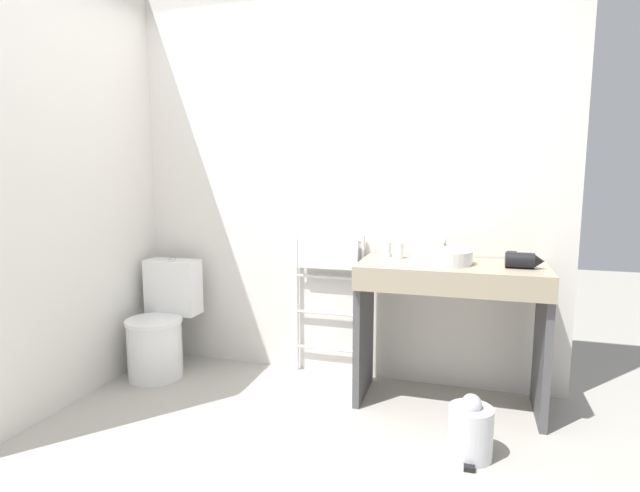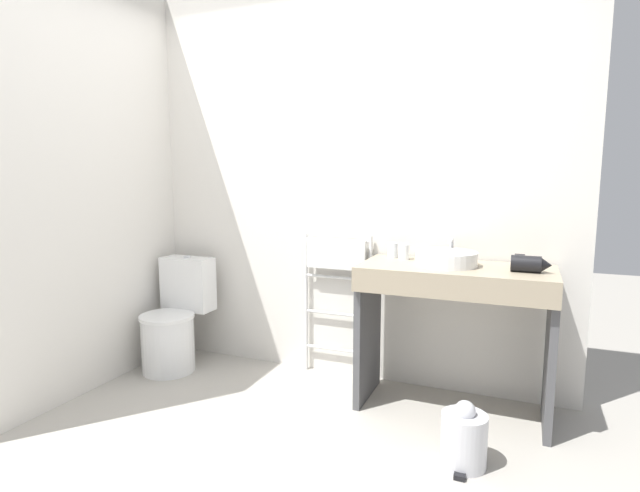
{
  "view_description": "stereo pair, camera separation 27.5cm",
  "coord_description": "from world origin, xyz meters",
  "px_view_note": "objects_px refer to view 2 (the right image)",
  "views": [
    {
      "loc": [
        0.87,
        -1.89,
        1.35
      ],
      "look_at": [
        0.08,
        0.73,
        0.97
      ],
      "focal_mm": 28.0,
      "sensor_mm": 36.0,
      "label": 1
    },
    {
      "loc": [
        1.13,
        -1.8,
        1.35
      ],
      "look_at": [
        0.08,
        0.73,
        0.97
      ],
      "focal_mm": 28.0,
      "sensor_mm": 36.0,
      "label": 2
    }
  ],
  "objects_px": {
    "hair_dryer": "(528,263)",
    "trash_bin": "(464,438)",
    "toilet": "(175,323)",
    "towel_radiator": "(336,273)",
    "sink_basin": "(446,258)",
    "cup_near_wall": "(393,250)",
    "cup_near_edge": "(404,252)"
  },
  "relations": [
    {
      "from": "toilet",
      "to": "towel_radiator",
      "type": "xyz_separation_m",
      "value": [
        1.11,
        0.3,
        0.39
      ]
    },
    {
      "from": "towel_radiator",
      "to": "cup_near_wall",
      "type": "bearing_deg",
      "value": -10.65
    },
    {
      "from": "hair_dryer",
      "to": "trash_bin",
      "type": "relative_size",
      "value": 0.62
    },
    {
      "from": "trash_bin",
      "to": "toilet",
      "type": "bearing_deg",
      "value": 166.78
    },
    {
      "from": "sink_basin",
      "to": "trash_bin",
      "type": "bearing_deg",
      "value": -71.04
    },
    {
      "from": "cup_near_edge",
      "to": "toilet",
      "type": "bearing_deg",
      "value": -173.58
    },
    {
      "from": "sink_basin",
      "to": "cup_near_edge",
      "type": "height_order",
      "value": "cup_near_edge"
    },
    {
      "from": "cup_near_wall",
      "to": "trash_bin",
      "type": "bearing_deg",
      "value": -52.65
    },
    {
      "from": "sink_basin",
      "to": "trash_bin",
      "type": "height_order",
      "value": "sink_basin"
    },
    {
      "from": "towel_radiator",
      "to": "cup_near_wall",
      "type": "height_order",
      "value": "towel_radiator"
    },
    {
      "from": "towel_radiator",
      "to": "trash_bin",
      "type": "relative_size",
      "value": 3.03
    },
    {
      "from": "cup_near_wall",
      "to": "sink_basin",
      "type": "bearing_deg",
      "value": -23.98
    },
    {
      "from": "towel_radiator",
      "to": "sink_basin",
      "type": "relative_size",
      "value": 2.83
    },
    {
      "from": "hair_dryer",
      "to": "trash_bin",
      "type": "bearing_deg",
      "value": -114.07
    },
    {
      "from": "toilet",
      "to": "towel_radiator",
      "type": "relative_size",
      "value": 0.8
    },
    {
      "from": "hair_dryer",
      "to": "trash_bin",
      "type": "distance_m",
      "value": 0.96
    },
    {
      "from": "hair_dryer",
      "to": "cup_near_wall",
      "type": "bearing_deg",
      "value": 167.45
    },
    {
      "from": "toilet",
      "to": "cup_near_wall",
      "type": "xyz_separation_m",
      "value": [
        1.5,
        0.22,
        0.58
      ]
    },
    {
      "from": "hair_dryer",
      "to": "cup_near_edge",
      "type": "bearing_deg",
      "value": 169.59
    },
    {
      "from": "toilet",
      "to": "cup_near_edge",
      "type": "height_order",
      "value": "cup_near_edge"
    },
    {
      "from": "hair_dryer",
      "to": "trash_bin",
      "type": "xyz_separation_m",
      "value": [
        -0.24,
        -0.53,
        -0.76
      ]
    },
    {
      "from": "towel_radiator",
      "to": "trash_bin",
      "type": "height_order",
      "value": "towel_radiator"
    },
    {
      "from": "cup_near_wall",
      "to": "trash_bin",
      "type": "height_order",
      "value": "cup_near_wall"
    },
    {
      "from": "hair_dryer",
      "to": "trash_bin",
      "type": "height_order",
      "value": "hair_dryer"
    },
    {
      "from": "cup_near_wall",
      "to": "cup_near_edge",
      "type": "xyz_separation_m",
      "value": [
        0.08,
        -0.04,
        0.0
      ]
    },
    {
      "from": "sink_basin",
      "to": "trash_bin",
      "type": "relative_size",
      "value": 1.07
    },
    {
      "from": "cup_near_edge",
      "to": "hair_dryer",
      "type": "bearing_deg",
      "value": -10.41
    },
    {
      "from": "toilet",
      "to": "towel_radiator",
      "type": "distance_m",
      "value": 1.21
    },
    {
      "from": "towel_radiator",
      "to": "sink_basin",
      "type": "bearing_deg",
      "value": -17.12
    },
    {
      "from": "toilet",
      "to": "hair_dryer",
      "type": "height_order",
      "value": "hair_dryer"
    },
    {
      "from": "sink_basin",
      "to": "hair_dryer",
      "type": "relative_size",
      "value": 1.71
    },
    {
      "from": "towel_radiator",
      "to": "sink_basin",
      "type": "xyz_separation_m",
      "value": [
        0.74,
        -0.23,
        0.18
      ]
    }
  ]
}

